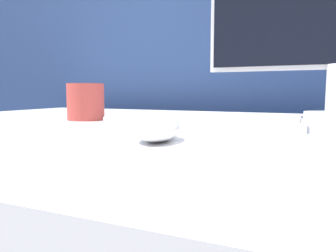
{
  "coord_description": "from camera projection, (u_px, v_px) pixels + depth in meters",
  "views": [
    {
      "loc": [
        0.25,
        -0.64,
        0.79
      ],
      "look_at": [
        0.05,
        -0.18,
        0.74
      ],
      "focal_mm": 35.0,
      "sensor_mm": 36.0,
      "label": 1
    }
  ],
  "objects": [
    {
      "name": "partition_panel",
      "position": [
        241.0,
        132.0,
        1.27
      ],
      "size": [
        5.0,
        0.03,
        1.27
      ],
      "color": "navy",
      "rests_on": "ground_plane"
    },
    {
      "name": "keyboard",
      "position": [
        202.0,
        120.0,
        0.68
      ],
      "size": [
        0.41,
        0.14,
        0.02
      ],
      "rotation": [
        0.0,
        0.0,
        0.01
      ],
      "color": "white",
      "rests_on": "desk"
    },
    {
      "name": "computer_mouse_near",
      "position": [
        158.0,
        129.0,
        0.47
      ],
      "size": [
        0.09,
        0.13,
        0.03
      ],
      "rotation": [
        0.0,
        0.0,
        0.21
      ],
      "color": "white",
      "rests_on": "desk"
    },
    {
      "name": "mug",
      "position": [
        86.0,
        102.0,
        0.81
      ],
      "size": [
        0.09,
        0.09,
        0.09
      ],
      "color": "#A33833",
      "rests_on": "desk"
    }
  ]
}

